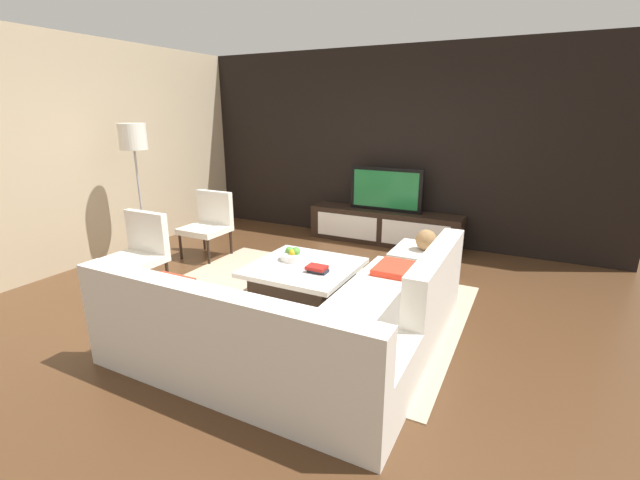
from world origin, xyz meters
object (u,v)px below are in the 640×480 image
(ottoman, at_px, (424,266))
(accent_chair_far, at_px, (209,220))
(fruit_bowl, at_px, (293,255))
(television, at_px, (386,189))
(media_console, at_px, (384,227))
(sectional_couch, at_px, (309,327))
(accent_chair_near, at_px, (140,248))
(coffee_table, at_px, (304,281))
(floor_lamp, at_px, (134,145))
(book_stack, at_px, (317,269))
(decorative_ball, at_px, (426,240))

(ottoman, distance_m, accent_chair_far, 2.91)
(fruit_bowl, bearing_deg, television, 82.70)
(media_console, bearing_deg, accent_chair_far, -140.77)
(sectional_couch, distance_m, accent_chair_near, 2.35)
(coffee_table, bearing_deg, sectional_couch, -58.61)
(television, bearing_deg, coffee_table, -92.49)
(sectional_couch, bearing_deg, floor_lamp, 159.72)
(book_stack, bearing_deg, ottoman, 54.66)
(television, xyz_separation_m, sectional_couch, (0.51, -3.29, -0.53))
(coffee_table, distance_m, decorative_ball, 1.48)
(media_console, bearing_deg, ottoman, -54.16)
(accent_chair_near, relative_size, floor_lamp, 0.49)
(accent_chair_far, bearing_deg, floor_lamp, -129.68)
(media_console, distance_m, sectional_couch, 3.33)
(media_console, distance_m, accent_chair_near, 3.42)
(sectional_couch, height_order, floor_lamp, floor_lamp)
(ottoman, height_order, decorative_ball, decorative_ball)
(floor_lamp, relative_size, decorative_ball, 7.44)
(coffee_table, height_order, accent_chair_near, accent_chair_near)
(media_console, relative_size, ottoman, 3.23)
(fruit_bowl, relative_size, book_stack, 1.31)
(media_console, bearing_deg, accent_chair_near, -121.91)
(television, height_order, sectional_couch, television)
(floor_lamp, bearing_deg, ottoman, 13.79)
(coffee_table, bearing_deg, media_console, 87.51)
(media_console, xyz_separation_m, decorative_ball, (0.92, -1.28, 0.27))
(decorative_ball, bearing_deg, accent_chair_far, -173.65)
(floor_lamp, distance_m, book_stack, 2.95)
(floor_lamp, xyz_separation_m, book_stack, (2.72, -0.27, -1.09))
(floor_lamp, distance_m, fruit_bowl, 2.56)
(media_console, bearing_deg, fruit_bowl, -97.30)
(television, distance_m, accent_chair_far, 2.55)
(media_console, distance_m, television, 0.57)
(sectional_couch, xyz_separation_m, fruit_bowl, (-0.79, 1.10, 0.14))
(floor_lamp, xyz_separation_m, fruit_bowl, (2.32, -0.05, -1.08))
(sectional_couch, xyz_separation_m, floor_lamp, (-3.11, 1.15, 1.22))
(accent_chair_near, height_order, book_stack, accent_chair_near)
(coffee_table, height_order, book_stack, book_stack)
(sectional_couch, height_order, decorative_ball, sectional_couch)
(sectional_couch, bearing_deg, decorative_ball, 78.32)
(media_console, height_order, coffee_table, media_console)
(sectional_couch, distance_m, coffee_table, 1.17)
(accent_chair_far, bearing_deg, media_console, 49.45)
(television, bearing_deg, fruit_bowl, -97.30)
(sectional_couch, distance_m, fruit_bowl, 1.36)
(book_stack, bearing_deg, media_console, 92.85)
(accent_chair_near, bearing_deg, television, 57.04)
(floor_lamp, bearing_deg, decorative_ball, 13.79)
(sectional_couch, xyz_separation_m, accent_chair_far, (-2.46, 1.69, 0.20))
(fruit_bowl, bearing_deg, media_console, 82.70)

